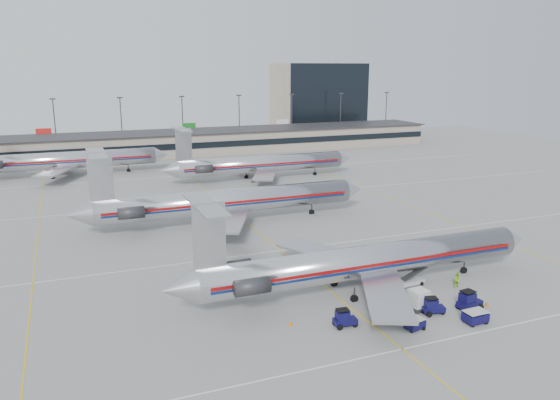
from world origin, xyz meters
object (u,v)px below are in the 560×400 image
tug_center (432,306)px  belt_loader (411,281)px  jet_foreground (360,262)px  jet_second_row (223,201)px  uld_container (419,300)px

tug_center → belt_loader: bearing=85.7°
jet_foreground → tug_center: jet_foreground is taller
jet_second_row → jet_foreground: bearing=-78.4°
jet_second_row → belt_loader: size_ratio=12.05×
jet_second_row → uld_container: 38.41m
jet_second_row → tug_center: bearing=-75.4°
jet_foreground → tug_center: 8.91m
jet_foreground → uld_container: jet_foreground is taller
jet_second_row → uld_container: size_ratio=21.76×
uld_container → jet_foreground: bearing=110.0°
jet_foreground → uld_container: 7.41m
jet_second_row → tug_center: 39.88m
jet_foreground → uld_container: size_ratio=20.30×
belt_loader → jet_foreground: bearing=166.6°
jet_second_row → uld_container: bearing=-75.8°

